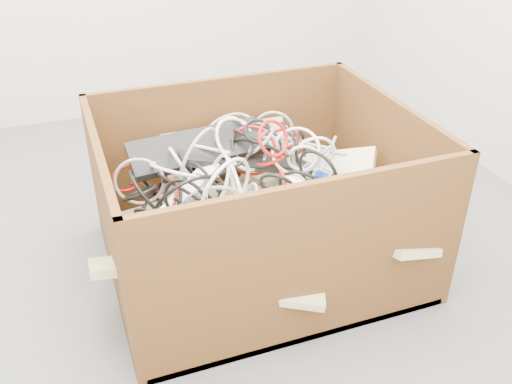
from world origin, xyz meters
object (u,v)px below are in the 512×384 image
object	(u,v)px
cardboard_box	(254,228)
vga_plug	(321,176)
power_strip_left	(187,194)
power_strip_right	(207,237)

from	to	relation	value
cardboard_box	vga_plug	distance (m)	0.32
power_strip_left	vga_plug	world-z (taller)	power_strip_left
power_strip_left	power_strip_right	size ratio (longest dim) A/B	1.05
power_strip_right	vga_plug	size ratio (longest dim) A/B	6.63
cardboard_box	vga_plug	xyz separation A→B (m)	(0.23, -0.06, 0.21)
vga_plug	cardboard_box	bearing A→B (deg)	-152.55
cardboard_box	power_strip_right	xyz separation A→B (m)	(-0.24, -0.23, 0.17)
cardboard_box	power_strip_left	bearing A→B (deg)	-174.02
cardboard_box	power_strip_right	distance (m)	0.38
power_strip_left	power_strip_right	distance (m)	0.21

